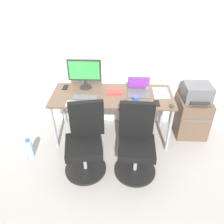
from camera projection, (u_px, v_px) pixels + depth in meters
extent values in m
plane|color=gray|center=(112.00, 135.00, 3.52)|extent=(5.28, 5.28, 0.00)
cube|color=white|center=(113.00, 45.00, 3.14)|extent=(4.40, 0.04, 2.60)
cube|color=brown|center=(112.00, 96.00, 3.12)|extent=(1.70, 0.69, 0.03)
cylinder|color=gray|center=(54.00, 128.00, 3.10)|extent=(0.04, 0.04, 0.71)
cylinder|color=gray|center=(169.00, 131.00, 3.05)|extent=(0.04, 0.04, 0.71)
cylinder|color=gray|center=(63.00, 105.00, 3.59)|extent=(0.04, 0.04, 0.71)
cylinder|color=gray|center=(163.00, 107.00, 3.54)|extent=(0.04, 0.04, 0.71)
cylinder|color=black|center=(86.00, 168.00, 2.93)|extent=(0.54, 0.54, 0.03)
cylinder|color=gray|center=(85.00, 159.00, 2.83)|extent=(0.05, 0.05, 0.34)
cube|color=black|center=(84.00, 146.00, 2.71)|extent=(0.51, 0.51, 0.09)
cube|color=black|center=(87.00, 119.00, 2.70)|extent=(0.43, 0.14, 0.48)
cylinder|color=black|center=(135.00, 170.00, 2.91)|extent=(0.54, 0.54, 0.03)
cylinder|color=gray|center=(136.00, 160.00, 2.81)|extent=(0.05, 0.05, 0.34)
cube|color=black|center=(137.00, 147.00, 2.69)|extent=(0.46, 0.46, 0.09)
cube|color=black|center=(137.00, 120.00, 2.68)|extent=(0.42, 0.09, 0.48)
cube|color=brown|center=(191.00, 116.00, 3.43)|extent=(0.46, 0.49, 0.60)
cube|color=#4C4C4C|center=(197.00, 121.00, 3.17)|extent=(0.41, 0.01, 0.04)
cube|color=#515156|center=(197.00, 92.00, 3.19)|extent=(0.38, 0.34, 0.24)
cube|color=#262626|center=(200.00, 103.00, 3.06)|extent=(0.27, 0.06, 0.01)
cylinder|color=#8CBFF2|center=(30.00, 149.00, 3.06)|extent=(0.09, 0.09, 0.28)
cylinder|color=#2D59B2|center=(27.00, 140.00, 2.98)|extent=(0.06, 0.06, 0.03)
cylinder|color=#262626|center=(86.00, 87.00, 3.29)|extent=(0.18, 0.18, 0.01)
cylinder|color=#262626|center=(85.00, 83.00, 3.25)|extent=(0.04, 0.04, 0.11)
cube|color=#262626|center=(84.00, 70.00, 3.14)|extent=(0.48, 0.03, 0.31)
cube|color=green|center=(84.00, 71.00, 3.12)|extent=(0.43, 0.00, 0.26)
cube|color=#4C4C51|center=(139.00, 94.00, 3.10)|extent=(0.31, 0.22, 0.02)
cube|color=#4C4C51|center=(139.00, 83.00, 3.15)|extent=(0.31, 0.06, 0.21)
cube|color=purple|center=(139.00, 83.00, 3.15)|extent=(0.28, 0.05, 0.17)
cube|color=#B7B7B7|center=(79.00, 104.00, 2.90)|extent=(0.34, 0.12, 0.02)
cube|color=#515156|center=(85.00, 97.00, 3.03)|extent=(0.34, 0.12, 0.02)
ellipsoid|color=#2D2D2D|center=(172.00, 105.00, 2.85)|extent=(0.06, 0.10, 0.03)
ellipsoid|color=#2D2D2D|center=(125.00, 101.00, 2.93)|extent=(0.06, 0.10, 0.03)
cylinder|color=blue|center=(136.00, 100.00, 2.91)|extent=(0.08, 0.08, 0.09)
cylinder|color=slate|center=(147.00, 86.00, 3.22)|extent=(0.07, 0.07, 0.10)
cube|color=black|center=(157.00, 103.00, 2.91)|extent=(0.07, 0.14, 0.01)
cube|color=black|center=(65.00, 87.00, 3.29)|extent=(0.07, 0.14, 0.01)
cube|color=red|center=(115.00, 92.00, 3.15)|extent=(0.21, 0.15, 0.03)
cube|color=white|center=(161.00, 93.00, 3.14)|extent=(0.21, 0.30, 0.01)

